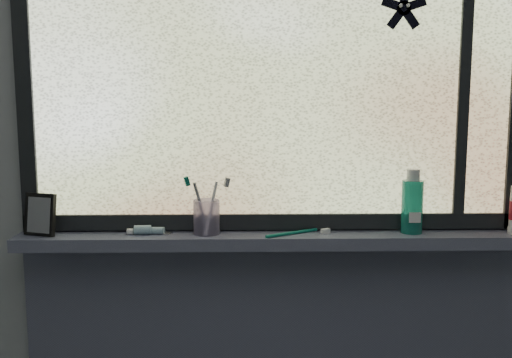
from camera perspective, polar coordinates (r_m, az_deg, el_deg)
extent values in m
cube|color=#9EA3A8|center=(1.85, 1.71, 2.01)|extent=(3.00, 0.01, 2.50)
cube|color=#545770|center=(1.82, 1.80, -6.10)|extent=(1.62, 0.14, 0.04)
cube|color=silver|center=(1.82, 1.78, 10.76)|extent=(1.50, 0.01, 1.00)
cube|color=black|center=(1.85, 1.73, -4.24)|extent=(1.60, 0.03, 0.05)
cube|color=black|center=(1.93, -22.18, 10.01)|extent=(0.05, 0.03, 1.10)
cube|color=black|center=(1.94, 20.08, 10.11)|extent=(0.03, 0.03, 1.00)
cube|color=black|center=(1.90, -20.78, -3.33)|extent=(0.12, 0.09, 0.13)
cylinder|color=#B9A8DE|center=(1.80, -4.97, -3.81)|extent=(0.10, 0.10, 0.11)
cylinder|color=teal|center=(1.87, 15.36, -2.16)|extent=(0.08, 0.08, 0.17)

